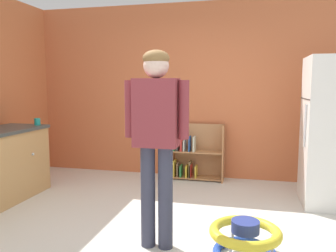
% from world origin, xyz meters
% --- Properties ---
extents(ground_plane, '(12.00, 12.00, 0.00)m').
position_xyz_m(ground_plane, '(0.00, 0.00, 0.00)').
color(ground_plane, silver).
rests_on(ground_plane, ground).
extents(back_wall, '(5.20, 0.06, 2.70)m').
position_xyz_m(back_wall, '(0.00, 2.33, 1.35)').
color(back_wall, '#CC6B40').
rests_on(back_wall, ground).
extents(refrigerator, '(0.73, 0.68, 1.78)m').
position_xyz_m(refrigerator, '(1.81, 1.39, 0.89)').
color(refrigerator, white).
rests_on(refrigerator, ground).
extents(bookshelf, '(0.80, 0.28, 0.85)m').
position_xyz_m(bookshelf, '(0.02, 2.15, 0.37)').
color(bookshelf, '#B77D4D').
rests_on(bookshelf, ground).
extents(standing_person, '(0.57, 0.23, 1.74)m').
position_xyz_m(standing_person, '(0.03, -0.13, 1.06)').
color(standing_person, '#35384B').
rests_on(standing_person, ground).
extents(baby_walker, '(0.60, 0.60, 0.32)m').
position_xyz_m(baby_walker, '(0.81, -0.14, 0.16)').
color(baby_walker, '#2145B4').
rests_on(baby_walker, ground).
extents(teal_cup, '(0.08, 0.08, 0.09)m').
position_xyz_m(teal_cup, '(-2.00, 1.12, 0.95)').
color(teal_cup, teal).
rests_on(teal_cup, kitchen_counter).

